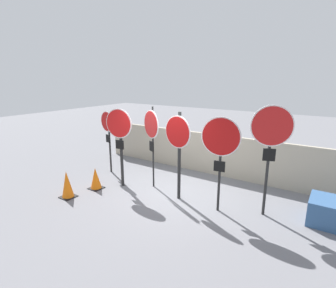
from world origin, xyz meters
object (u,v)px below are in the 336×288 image
object	(u,v)px
stop_sign_1	(120,133)
stop_sign_3	(178,141)
stop_sign_0	(108,128)
stop_sign_5	(271,136)
traffic_cone_1	(67,184)
stop_sign_2	(151,129)
traffic_cone_0	(96,178)
stop_sign_4	(221,143)

from	to	relation	value
stop_sign_1	stop_sign_3	world-z (taller)	stop_sign_3
stop_sign_0	stop_sign_1	xyz separation A→B (m)	(1.20, -0.67, 0.08)
stop_sign_5	traffic_cone_1	size ratio (longest dim) A/B	3.49
stop_sign_2	stop_sign_3	xyz separation A→B (m)	(1.07, -0.27, -0.15)
traffic_cone_0	stop_sign_5	bearing A→B (deg)	13.91
stop_sign_3	traffic_cone_0	distance (m)	2.84
stop_sign_5	stop_sign_3	bearing A→B (deg)	168.00
stop_sign_3	stop_sign_1	bearing A→B (deg)	-162.65
stop_sign_3	stop_sign_5	distance (m)	2.25
stop_sign_2	traffic_cone_1	world-z (taller)	stop_sign_2
stop_sign_4	traffic_cone_0	xyz separation A→B (m)	(-3.59, -0.72, -1.42)
stop_sign_0	stop_sign_2	world-z (taller)	stop_sign_2
stop_sign_0	stop_sign_1	world-z (taller)	stop_sign_1
traffic_cone_0	stop_sign_0	bearing A→B (deg)	118.67
stop_sign_0	stop_sign_4	distance (m)	4.30
stop_sign_0	stop_sign_4	bearing A→B (deg)	4.30
stop_sign_4	stop_sign_2	bearing A→B (deg)	162.95
stop_sign_0	traffic_cone_1	distance (m)	2.44
traffic_cone_1	stop_sign_0	bearing A→B (deg)	103.05
stop_sign_1	traffic_cone_1	world-z (taller)	stop_sign_1
stop_sign_1	stop_sign_5	bearing A→B (deg)	-0.97
traffic_cone_0	stop_sign_3	bearing A→B (deg)	17.57
stop_sign_5	traffic_cone_0	size ratio (longest dim) A/B	4.12
stop_sign_0	stop_sign_1	bearing A→B (deg)	-18.22
stop_sign_3	stop_sign_4	size ratio (longest dim) A/B	1.01
traffic_cone_1	stop_sign_3	bearing A→B (deg)	31.59
stop_sign_0	stop_sign_2	size ratio (longest dim) A/B	0.88
stop_sign_0	stop_sign_5	size ratio (longest dim) A/B	0.81
stop_sign_4	traffic_cone_1	xyz separation A→B (m)	(-3.78, -1.55, -1.37)
stop_sign_4	traffic_cone_1	size ratio (longest dim) A/B	3.12
stop_sign_0	stop_sign_4	world-z (taller)	stop_sign_4
stop_sign_1	traffic_cone_0	xyz separation A→B (m)	(-0.52, -0.56, -1.33)
stop_sign_4	stop_sign_5	world-z (taller)	stop_sign_5
stop_sign_1	stop_sign_4	xyz separation A→B (m)	(3.07, 0.16, 0.09)
stop_sign_5	traffic_cone_0	bearing A→B (deg)	172.13
stop_sign_3	stop_sign_5	size ratio (longest dim) A/B	0.90
traffic_cone_1	traffic_cone_0	bearing A→B (deg)	76.89
stop_sign_0	stop_sign_3	bearing A→B (deg)	2.47
stop_sign_4	traffic_cone_0	bearing A→B (deg)	-177.78
stop_sign_5	stop_sign_1	bearing A→B (deg)	166.31
stop_sign_2	traffic_cone_0	size ratio (longest dim) A/B	3.77
stop_sign_0	stop_sign_3	size ratio (longest dim) A/B	0.90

